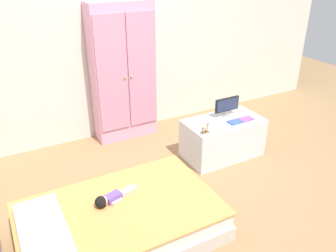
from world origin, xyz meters
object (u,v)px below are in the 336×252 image
(wardrobe, at_px, (123,73))
(tv_monitor, at_px, (227,105))
(rocking_horse_toy, at_px, (206,128))
(book_blue, at_px, (235,122))
(book_purple, at_px, (246,119))
(bed, at_px, (121,222))
(tv_stand, at_px, (222,138))
(doll, at_px, (109,199))

(wardrobe, xyz_separation_m, tv_monitor, (0.85, -0.89, -0.25))
(rocking_horse_toy, xyz_separation_m, book_blue, (0.41, 0.05, -0.05))
(wardrobe, bearing_deg, book_purple, -47.81)
(bed, relative_size, book_purple, 9.85)
(tv_stand, bearing_deg, tv_monitor, 40.97)
(bed, bearing_deg, tv_monitor, 24.53)
(tv_stand, xyz_separation_m, book_purple, (0.22, -0.11, 0.23))
(tv_monitor, distance_m, book_purple, 0.25)
(bed, relative_size, doll, 4.00)
(wardrobe, distance_m, rocking_horse_toy, 1.24)
(rocking_horse_toy, bearing_deg, book_purple, 4.99)
(book_blue, bearing_deg, tv_stand, 121.46)
(doll, bearing_deg, wardrobe, 63.42)
(tv_stand, bearing_deg, bed, -156.70)
(wardrobe, xyz_separation_m, book_purple, (0.98, -1.08, -0.36))
(doll, relative_size, tv_monitor, 1.29)
(wardrobe, xyz_separation_m, rocking_horse_toy, (0.42, -1.13, -0.32))
(tv_stand, distance_m, tv_monitor, 0.37)
(bed, distance_m, doll, 0.21)
(tv_monitor, bearing_deg, book_purple, -55.63)
(doll, relative_size, book_blue, 2.73)
(bed, xyz_separation_m, book_purple, (1.68, 0.52, 0.31))
(rocking_horse_toy, bearing_deg, tv_stand, 24.31)
(doll, xyz_separation_m, wardrobe, (0.75, 1.51, 0.50))
(tv_monitor, height_order, book_purple, tv_monitor)
(doll, xyz_separation_m, rocking_horse_toy, (1.17, 0.38, 0.18))
(wardrobe, distance_m, book_purple, 1.50)
(book_blue, bearing_deg, book_purple, 0.00)
(bed, distance_m, rocking_horse_toy, 1.27)
(tv_stand, xyz_separation_m, book_blue, (0.06, -0.11, 0.23))
(rocking_horse_toy, bearing_deg, doll, -162.20)
(wardrobe, bearing_deg, book_blue, -52.63)
(tv_stand, bearing_deg, book_blue, -58.54)
(doll, bearing_deg, rocking_horse_toy, 17.80)
(doll, distance_m, rocking_horse_toy, 1.24)
(tv_monitor, bearing_deg, tv_stand, -139.03)
(doll, bearing_deg, tv_stand, 19.32)
(rocking_horse_toy, distance_m, book_purple, 0.56)
(bed, xyz_separation_m, tv_stand, (1.46, 0.63, 0.08))
(tv_stand, relative_size, tv_monitor, 2.85)
(rocking_horse_toy, relative_size, book_purple, 0.76)
(tv_stand, relative_size, rocking_horse_toy, 7.15)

